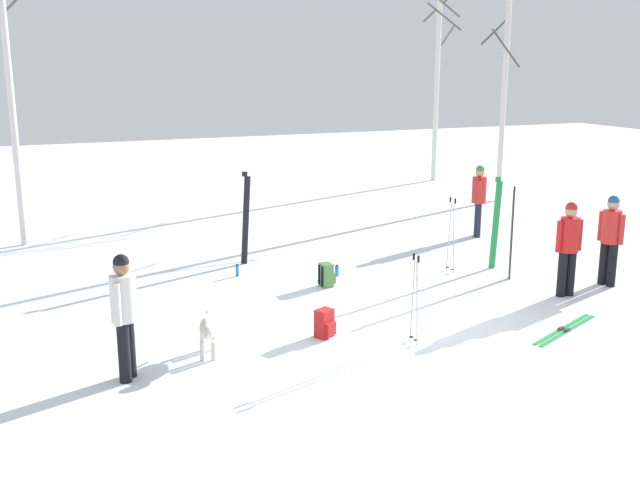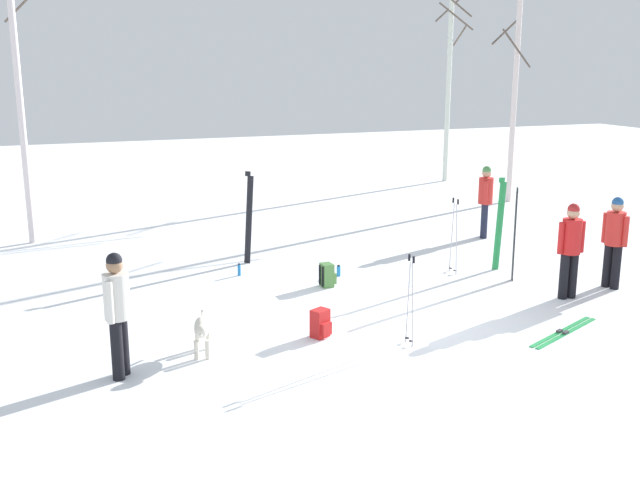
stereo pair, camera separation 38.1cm
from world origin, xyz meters
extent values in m
plane|color=white|center=(0.00, 0.00, 0.00)|extent=(60.00, 60.00, 0.00)
cylinder|color=black|center=(3.36, 0.32, 0.41)|extent=(0.16, 0.16, 0.82)
cylinder|color=black|center=(3.18, 0.34, 0.41)|extent=(0.16, 0.16, 0.82)
cylinder|color=red|center=(3.27, 0.33, 1.13)|extent=(0.34, 0.34, 0.62)
sphere|color=tan|center=(3.27, 0.33, 1.55)|extent=(0.22, 0.22, 0.22)
sphere|color=#B22626|center=(3.27, 0.33, 1.61)|extent=(0.21, 0.21, 0.21)
cylinder|color=red|center=(3.48, 0.31, 1.11)|extent=(0.10, 0.10, 0.56)
cylinder|color=red|center=(3.06, 0.35, 1.11)|extent=(0.10, 0.10, 0.56)
cylinder|color=black|center=(-4.48, -0.21, 0.41)|extent=(0.16, 0.16, 0.82)
cylinder|color=black|center=(-4.57, -0.36, 0.41)|extent=(0.16, 0.16, 0.82)
cylinder|color=silver|center=(-4.53, -0.29, 1.13)|extent=(0.34, 0.34, 0.62)
sphere|color=#997051|center=(-4.53, -0.29, 1.55)|extent=(0.22, 0.22, 0.22)
sphere|color=black|center=(-4.53, -0.29, 1.61)|extent=(0.21, 0.21, 0.21)
cylinder|color=silver|center=(-4.42, -0.10, 1.11)|extent=(0.10, 0.10, 0.56)
cylinder|color=silver|center=(-4.63, -0.47, 1.11)|extent=(0.10, 0.10, 0.56)
cylinder|color=#1E2338|center=(4.45, 4.78, 0.41)|extent=(0.16, 0.16, 0.82)
cylinder|color=#1E2338|center=(4.55, 4.93, 0.41)|extent=(0.16, 0.16, 0.82)
cylinder|color=red|center=(4.50, 4.86, 1.13)|extent=(0.34, 0.34, 0.62)
sphere|color=tan|center=(4.50, 4.86, 1.55)|extent=(0.22, 0.22, 0.22)
sphere|color=#4C8C4C|center=(4.50, 4.86, 1.61)|extent=(0.21, 0.21, 0.21)
cylinder|color=red|center=(4.38, 4.69, 1.11)|extent=(0.10, 0.10, 0.56)
cylinder|color=red|center=(4.62, 5.03, 1.11)|extent=(0.10, 0.10, 0.56)
cylinder|color=black|center=(4.41, 0.63, 0.41)|extent=(0.16, 0.16, 0.82)
cylinder|color=black|center=(4.46, 0.46, 0.41)|extent=(0.16, 0.16, 0.82)
cylinder|color=red|center=(4.44, 0.55, 1.13)|extent=(0.34, 0.34, 0.62)
sphere|color=tan|center=(4.44, 0.55, 1.55)|extent=(0.22, 0.22, 0.22)
sphere|color=#265999|center=(4.44, 0.55, 1.61)|extent=(0.21, 0.21, 0.21)
cylinder|color=red|center=(4.38, 0.75, 1.11)|extent=(0.10, 0.10, 0.56)
cylinder|color=red|center=(4.49, 0.34, 1.11)|extent=(0.10, 0.10, 0.56)
ellipsoid|color=beige|center=(-3.35, 0.10, 0.41)|extent=(0.36, 0.64, 0.26)
sphere|color=beige|center=(-3.43, -0.22, 0.48)|extent=(0.18, 0.18, 0.18)
ellipsoid|color=beige|center=(-3.44, -0.29, 0.46)|extent=(0.08, 0.11, 0.06)
cylinder|color=beige|center=(-3.26, 0.44, 0.49)|extent=(0.08, 0.19, 0.17)
cylinder|color=beige|center=(-3.32, -0.11, 0.14)|extent=(0.07, 0.07, 0.28)
cylinder|color=beige|center=(-3.47, -0.07, 0.14)|extent=(0.07, 0.07, 0.28)
cylinder|color=beige|center=(-3.22, 0.27, 0.14)|extent=(0.07, 0.07, 0.28)
cylinder|color=beige|center=(-3.37, 0.31, 0.14)|extent=(0.07, 0.07, 0.28)
cube|color=black|center=(-1.38, 4.63, 0.92)|extent=(0.16, 0.13, 1.84)
cube|color=black|center=(-1.38, 4.63, 1.88)|extent=(0.06, 0.05, 0.10)
cube|color=black|center=(-1.34, 4.59, 0.92)|extent=(0.16, 0.13, 1.84)
cube|color=black|center=(-1.34, 4.59, 1.88)|extent=(0.06, 0.05, 0.10)
cube|color=green|center=(3.16, 2.37, 0.89)|extent=(0.14, 0.06, 1.79)
cube|color=green|center=(3.16, 2.37, 1.83)|extent=(0.06, 0.03, 0.10)
cube|color=green|center=(3.21, 2.35, 0.89)|extent=(0.14, 0.06, 1.79)
cube|color=green|center=(3.21, 2.35, 1.83)|extent=(0.06, 0.03, 0.10)
cube|color=black|center=(3.01, 1.59, 0.86)|extent=(0.06, 0.10, 1.72)
cube|color=black|center=(3.01, 1.59, 1.76)|extent=(0.04, 0.06, 0.10)
cube|color=black|center=(3.03, 1.64, 0.86)|extent=(0.06, 0.10, 1.72)
cube|color=black|center=(3.03, 1.64, 1.76)|extent=(0.04, 0.06, 0.10)
cube|color=green|center=(2.07, -1.03, 0.01)|extent=(1.71, 0.81, 0.02)
cube|color=#333338|center=(2.02, -1.05, 0.03)|extent=(0.14, 0.11, 0.03)
cube|color=green|center=(2.11, -1.12, 0.01)|extent=(1.71, 0.81, 0.02)
cube|color=#333338|center=(2.07, -1.14, 0.03)|extent=(0.14, 0.11, 0.03)
cylinder|color=#B2B2BC|center=(-0.38, -0.56, 0.64)|extent=(0.02, 0.10, 1.27)
cylinder|color=black|center=(-0.38, -0.56, 1.32)|extent=(0.04, 0.04, 0.10)
cylinder|color=black|center=(-0.38, -0.56, 0.07)|extent=(0.07, 0.07, 0.01)
cylinder|color=#B2B2BC|center=(-0.38, -0.69, 0.64)|extent=(0.02, 0.10, 1.27)
cylinder|color=black|center=(-0.38, -0.69, 1.32)|extent=(0.04, 0.04, 0.10)
cylinder|color=black|center=(-0.38, -0.69, 0.07)|extent=(0.07, 0.07, 0.01)
cylinder|color=#B2B2BC|center=(2.22, 2.56, 0.70)|extent=(0.02, 0.10, 1.40)
cylinder|color=black|center=(2.22, 2.56, 1.45)|extent=(0.04, 0.04, 0.10)
cylinder|color=black|center=(2.22, 2.56, 0.07)|extent=(0.07, 0.07, 0.01)
cylinder|color=#B2B2BC|center=(2.22, 2.38, 0.70)|extent=(0.02, 0.10, 1.40)
cylinder|color=black|center=(2.22, 2.38, 1.45)|extent=(0.04, 0.04, 0.10)
cylinder|color=black|center=(2.22, 2.38, 0.07)|extent=(0.07, 0.07, 0.01)
cube|color=red|center=(-1.52, 0.13, 0.22)|extent=(0.32, 0.30, 0.44)
cube|color=red|center=(-1.46, 0.01, 0.15)|extent=(0.20, 0.14, 0.20)
cube|color=black|center=(-1.63, 0.20, 0.22)|extent=(0.04, 0.04, 0.37)
cube|color=black|center=(-1.51, 0.27, 0.22)|extent=(0.04, 0.04, 0.37)
cube|color=#4C7F3F|center=(-0.46, 2.52, 0.22)|extent=(0.21, 0.27, 0.44)
cube|color=#4C7F3F|center=(-0.33, 2.53, 0.15)|extent=(0.07, 0.20, 0.20)
cube|color=black|center=(-0.57, 2.45, 0.22)|extent=(0.03, 0.04, 0.37)
cube|color=black|center=(-0.58, 2.59, 0.22)|extent=(0.03, 0.04, 0.37)
cylinder|color=#1E72BF|center=(-1.80, 3.81, 0.11)|extent=(0.06, 0.06, 0.22)
cylinder|color=black|center=(-1.80, 3.81, 0.23)|extent=(0.04, 0.04, 0.02)
cylinder|color=#1E72BF|center=(0.01, 3.07, 0.10)|extent=(0.08, 0.08, 0.20)
cylinder|color=black|center=(0.01, 3.07, 0.22)|extent=(0.05, 0.05, 0.02)
cylinder|color=silver|center=(-5.57, 8.17, 3.33)|extent=(0.15, 0.15, 6.66)
cylinder|color=silver|center=(7.80, 8.58, 3.44)|extent=(0.16, 0.16, 6.89)
cylinder|color=brown|center=(7.55, 8.27, 4.45)|extent=(0.69, 0.58, 1.08)
cylinder|color=brown|center=(7.77, 9.09, 4.98)|extent=(1.05, 0.13, 0.86)
cylinder|color=silver|center=(8.01, 12.67, 3.79)|extent=(0.17, 0.17, 7.58)
cylinder|color=brown|center=(8.40, 12.68, 4.94)|extent=(0.09, 0.80, 0.70)
cylinder|color=brown|center=(8.13, 13.07, 5.78)|extent=(0.86, 0.29, 0.82)
cylinder|color=brown|center=(7.81, 12.13, 5.95)|extent=(1.12, 0.47, 0.94)
cylinder|color=brown|center=(7.87, 12.11, 5.51)|extent=(1.17, 0.35, 0.89)
camera|label=1|loc=(-5.74, -9.74, 4.13)|focal=41.78mm
camera|label=2|loc=(-5.38, -9.88, 4.13)|focal=41.78mm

